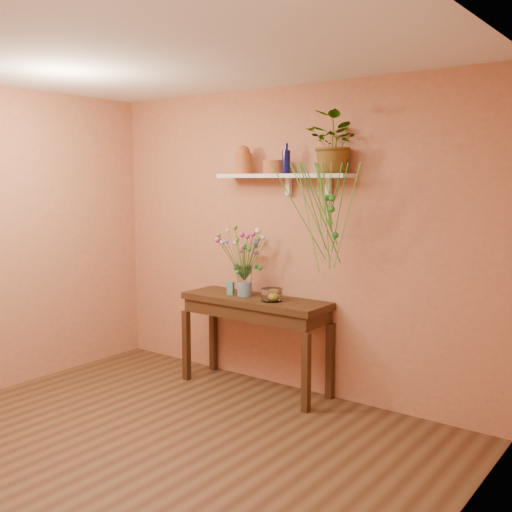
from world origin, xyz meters
TOP-DOWN VIEW (x-y plane):
  - room at (0.00, 0.00)m, footprint 4.04×4.04m
  - sideboard at (-0.17, 1.76)m, footprint 1.39×0.45m
  - wall_shelf at (0.06, 1.87)m, footprint 1.30×0.24m
  - terracotta_jug at (-0.37, 1.85)m, footprint 0.20×0.20m
  - terracotta_pot at (-0.06, 1.89)m, footprint 0.20×0.20m
  - blue_bottle at (0.10, 1.85)m, footprint 0.08×0.08m
  - spider_plant at (0.57, 1.85)m, footprint 0.54×0.50m
  - plant_fronds at (0.59, 1.68)m, footprint 0.78×0.43m
  - glass_vase at (-0.27, 1.74)m, footprint 0.13×0.13m
  - bouquet at (-0.28, 1.75)m, footprint 0.44×0.49m
  - glass_bowl at (0.05, 1.71)m, footprint 0.18×0.18m
  - lemon at (0.07, 1.71)m, footprint 0.07×0.07m
  - carton at (-0.42, 1.72)m, footprint 0.07×0.06m

SIDE VIEW (x-z plane):
  - sideboard at x=-0.17m, z-range 0.30..1.14m
  - lemon at x=0.07m, z-range 0.85..0.92m
  - glass_bowl at x=0.05m, z-range 0.84..0.95m
  - carton at x=-0.42m, z-range 0.84..0.96m
  - glass_vase at x=-0.27m, z-range 0.82..1.10m
  - bouquet at x=-0.28m, z-range 1.03..1.54m
  - room at x=0.00m, z-range 0.00..2.70m
  - plant_fronds at x=0.59m, z-range 1.22..2.11m
  - wall_shelf at x=0.06m, z-range 1.82..2.01m
  - terracotta_pot at x=-0.06m, z-range 1.94..2.06m
  - blue_bottle at x=0.10m, z-range 1.91..2.17m
  - terracotta_jug at x=-0.37m, z-range 1.93..2.19m
  - spider_plant at x=0.57m, z-range 1.94..2.43m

